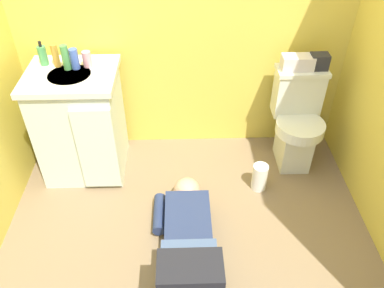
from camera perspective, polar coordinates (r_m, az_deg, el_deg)
The scene contains 13 objects.
ground_plane at distance 2.66m, azimuth -0.60°, elevation -12.81°, with size 2.88×2.95×0.04m, color #81694C.
toilet at distance 3.02m, azimuth 14.97°, elevation 3.30°, with size 0.36×0.46×0.75m.
vanity_cabinet at distance 2.92m, azimuth -15.84°, elevation 2.96°, with size 0.60×0.53×0.82m.
faucet at distance 2.81m, azimuth -16.98°, elevation 12.16°, with size 0.02×0.02×0.10m, color silver.
person_plumber at distance 2.36m, azimuth -0.59°, elevation -14.45°, with size 0.39×1.06×0.52m.
tissue_box at distance 2.86m, azimuth 15.11°, elevation 11.39°, with size 0.22×0.11×0.10m, color silver.
toiletry_bag at distance 2.90m, azimuth 18.02°, elevation 11.36°, with size 0.12×0.09×0.11m, color #26262D.
soap_dispenser at distance 2.84m, azimuth -20.90°, elevation 11.98°, with size 0.06×0.06×0.17m.
bottle_amber at distance 2.79m, azimuth -19.25°, elevation 12.04°, with size 0.04×0.04×0.15m, color gold.
bottle_green at distance 2.73m, azimuth -17.94°, elevation 11.90°, with size 0.05×0.05×0.17m, color #4C974C.
bottle_blue at distance 2.73m, azimuth -16.75°, elevation 11.78°, with size 0.05×0.05×0.14m, color #4160BC.
bottle_pink at distance 2.74m, azimuth -15.05°, elevation 11.86°, with size 0.06×0.06×0.11m, color pink.
paper_towel_roll at distance 2.87m, azimuth 9.81°, elevation -4.76°, with size 0.11×0.11×0.21m, color white.
Camera 1 is at (-0.02, -1.63, 2.08)m, focal length 36.64 mm.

